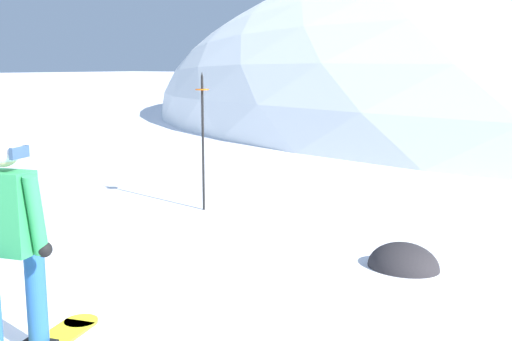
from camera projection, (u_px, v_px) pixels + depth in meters
The scene contains 3 objects.
snowboarder_main at pixel (6, 243), 4.21m from camera, with size 0.71×1.78×1.71m.
piste_marker_near at pixel (203, 132), 8.89m from camera, with size 0.20×0.20×2.05m.
rock_dark at pixel (403, 268), 6.49m from camera, with size 0.77×0.65×0.54m.
Camera 1 is at (3.59, -2.90, 2.13)m, focal length 42.65 mm.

